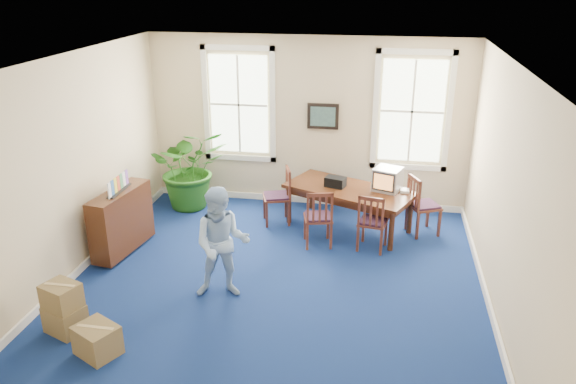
% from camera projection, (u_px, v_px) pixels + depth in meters
% --- Properties ---
extents(floor, '(6.50, 6.50, 0.00)m').
position_uv_depth(floor, '(274.00, 287.00, 8.11)').
color(floor, navy).
rests_on(floor, ground).
extents(ceiling, '(6.50, 6.50, 0.00)m').
position_uv_depth(ceiling, '(272.00, 63.00, 6.92)').
color(ceiling, white).
rests_on(ceiling, ground).
extents(wall_back, '(6.50, 0.00, 6.50)m').
position_uv_depth(wall_back, '(307.00, 123.00, 10.49)').
color(wall_back, beige).
rests_on(wall_back, ground).
extents(wall_front, '(6.50, 0.00, 6.50)m').
position_uv_depth(wall_front, '(194.00, 324.00, 4.54)').
color(wall_front, beige).
rests_on(wall_front, ground).
extents(wall_left, '(0.00, 6.50, 6.50)m').
position_uv_depth(wall_left, '(67.00, 171.00, 8.00)').
color(wall_left, beige).
rests_on(wall_left, ground).
extents(wall_right, '(0.00, 6.50, 6.50)m').
position_uv_depth(wall_right, '(507.00, 198.00, 7.03)').
color(wall_right, beige).
rests_on(wall_right, ground).
extents(baseboard_back, '(6.00, 0.04, 0.12)m').
position_uv_depth(baseboard_back, '(306.00, 199.00, 11.03)').
color(baseboard_back, white).
rests_on(baseboard_back, ground).
extents(baseboard_left, '(0.04, 6.50, 0.12)m').
position_uv_depth(baseboard_left, '(83.00, 266.00, 8.56)').
color(baseboard_left, white).
rests_on(baseboard_left, ground).
extents(baseboard_right, '(0.04, 6.50, 0.12)m').
position_uv_depth(baseboard_right, '(488.00, 303.00, 7.61)').
color(baseboard_right, white).
rests_on(baseboard_right, ground).
extents(window_left, '(1.40, 0.12, 2.20)m').
position_uv_depth(window_left, '(239.00, 105.00, 10.57)').
color(window_left, white).
rests_on(window_left, ground).
extents(window_right, '(1.40, 0.12, 2.20)m').
position_uv_depth(window_right, '(412.00, 111.00, 10.06)').
color(window_right, white).
rests_on(window_right, ground).
extents(wall_picture, '(0.58, 0.06, 0.48)m').
position_uv_depth(wall_picture, '(323.00, 116.00, 10.34)').
color(wall_picture, black).
rests_on(wall_picture, ground).
extents(conference_table, '(2.40, 1.78, 0.74)m').
position_uv_depth(conference_table, '(348.00, 208.00, 9.85)').
color(conference_table, '#452110').
rests_on(conference_table, ground).
extents(crt_tv, '(0.56, 0.59, 0.39)m').
position_uv_depth(crt_tv, '(388.00, 179.00, 9.58)').
color(crt_tv, '#B7B7BC').
rests_on(crt_tv, conference_table).
extents(game_console, '(0.15, 0.18, 0.04)m').
position_uv_depth(game_console, '(405.00, 191.00, 9.55)').
color(game_console, white).
rests_on(game_console, conference_table).
extents(equipment_bag, '(0.39, 0.31, 0.17)m').
position_uv_depth(equipment_bag, '(335.00, 182.00, 9.76)').
color(equipment_bag, black).
rests_on(equipment_bag, conference_table).
extents(chair_near_left, '(0.54, 0.54, 1.00)m').
position_uv_depth(chair_near_left, '(318.00, 217.00, 9.19)').
color(chair_near_left, maroon).
rests_on(chair_near_left, ground).
extents(chair_near_right, '(0.52, 0.52, 0.98)m').
position_uv_depth(chair_near_right, '(373.00, 221.00, 9.05)').
color(chair_near_right, maroon).
rests_on(chair_near_right, ground).
extents(chair_end_left, '(0.58, 0.58, 1.02)m').
position_uv_depth(chair_end_left, '(276.00, 196.00, 10.00)').
color(chair_end_left, maroon).
rests_on(chair_end_left, ground).
extents(chair_end_right, '(0.63, 0.63, 1.05)m').
position_uv_depth(chair_end_right, '(424.00, 205.00, 9.58)').
color(chair_end_right, maroon).
rests_on(chair_end_right, ground).
extents(man, '(0.89, 0.75, 1.60)m').
position_uv_depth(man, '(222.00, 244.00, 7.63)').
color(man, '#9CC0E9').
rests_on(man, ground).
extents(credenza, '(0.55, 1.31, 1.00)m').
position_uv_depth(credenza, '(122.00, 223.00, 8.95)').
color(credenza, '#452110').
rests_on(credenza, ground).
extents(brochure_rack, '(0.35, 0.59, 0.27)m').
position_uv_depth(brochure_rack, '(119.00, 186.00, 8.71)').
color(brochure_rack, '#99999E').
rests_on(brochure_rack, credenza).
extents(potted_plant, '(1.79, 1.71, 1.57)m').
position_uv_depth(potted_plant, '(190.00, 168.00, 10.60)').
color(potted_plant, '#1D5313').
rests_on(potted_plant, ground).
extents(cardboard_boxes, '(1.62, 1.62, 0.70)m').
position_uv_depth(cardboard_boxes, '(80.00, 304.00, 7.05)').
color(cardboard_boxes, olive).
rests_on(cardboard_boxes, ground).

